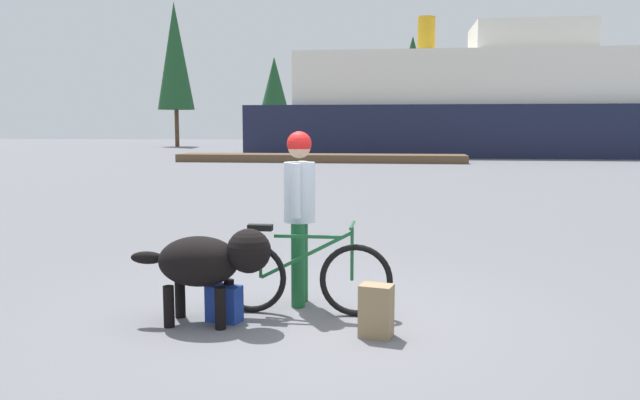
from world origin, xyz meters
The scene contains 12 objects.
ground_plane centered at (0.00, 0.00, 0.00)m, with size 160.00×160.00×0.00m, color slate.
bicycle centered at (-0.07, 0.14, 0.39)m, with size 1.75×0.44×0.91m.
person_cyclist centered at (-0.14, 0.49, 1.09)m, with size 0.32×0.53×1.79m.
dog centered at (-0.86, -0.25, 0.60)m, with size 1.35×0.55×0.91m.
backpack centered at (0.69, -0.43, 0.23)m, with size 0.28×0.20×0.47m, color #8C7251.
handbag_pannier centered at (-0.76, -0.18, 0.17)m, with size 0.32×0.18×0.35m, color navy.
dock_pier centered at (-3.13, 26.35, 0.20)m, with size 14.81×2.20×0.40m, color brown.
ferry_boat centered at (6.07, 35.09, 3.04)m, with size 28.49×8.99×8.68m.
pine_tree_far_left centered at (-19.07, 49.15, 8.05)m, with size 3.26×3.26×12.83m.
pine_tree_center centered at (1.99, 50.17, 6.49)m, with size 3.44×3.44×9.61m.
pine_tree_far_right centered at (10.83, 52.97, 6.71)m, with size 3.05×3.05×10.50m.
pine_tree_mid_back centered at (-11.56, 56.72, 5.58)m, with size 3.28×3.28×8.73m.
Camera 1 is at (0.86, -5.78, 1.84)m, focal length 35.11 mm.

